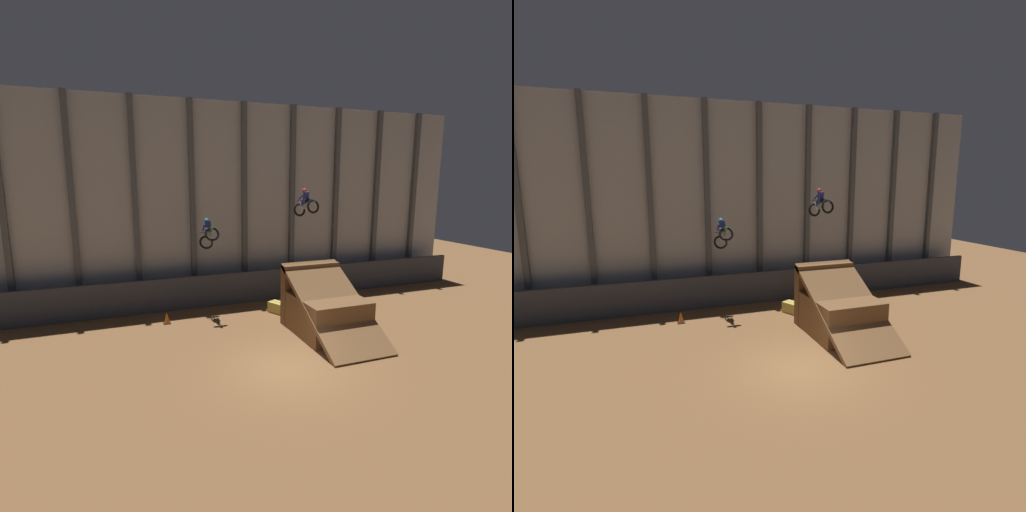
% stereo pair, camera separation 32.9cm
% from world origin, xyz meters
% --- Properties ---
extents(ground_plane, '(60.00, 60.00, 0.00)m').
position_xyz_m(ground_plane, '(0.00, 0.00, 0.00)').
color(ground_plane, brown).
extents(arena_back_wall, '(32.00, 0.40, 11.21)m').
position_xyz_m(arena_back_wall, '(-0.00, 9.66, 5.61)').
color(arena_back_wall, '#ADB2B7').
rests_on(arena_back_wall, ground_plane).
extents(lower_barrier, '(31.36, 0.20, 1.79)m').
position_xyz_m(lower_barrier, '(0.00, 8.35, 0.90)').
color(lower_barrier, '#383D47').
rests_on(lower_barrier, ground_plane).
extents(dirt_ramp, '(2.94, 5.15, 3.11)m').
position_xyz_m(dirt_ramp, '(3.15, 2.95, 1.06)').
color(dirt_ramp, brown).
rests_on(dirt_ramp, ground_plane).
extents(rider_bike_left_air, '(0.73, 1.68, 1.67)m').
position_xyz_m(rider_bike_left_air, '(-1.26, 6.99, 4.26)').
color(rider_bike_left_air, black).
extents(rider_bike_right_air, '(0.84, 1.76, 1.57)m').
position_xyz_m(rider_bike_right_air, '(4.07, 6.73, 5.66)').
color(rider_bike_right_air, black).
extents(traffic_cone_near_ramp, '(0.36, 0.36, 0.58)m').
position_xyz_m(traffic_cone_near_ramp, '(-3.57, 6.44, 0.28)').
color(traffic_cone_near_ramp, black).
rests_on(traffic_cone_near_ramp, ground_plane).
extents(hay_bale_trackside, '(0.94, 1.07, 0.57)m').
position_xyz_m(hay_bale_trackside, '(2.19, 6.07, 0.28)').
color(hay_bale_trackside, '#CCB751').
rests_on(hay_bale_trackside, ground_plane).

